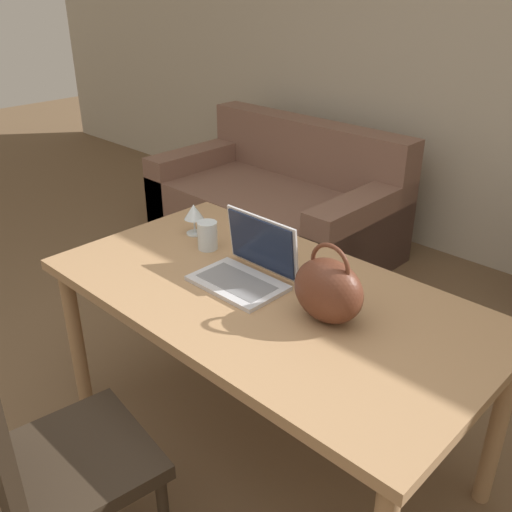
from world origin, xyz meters
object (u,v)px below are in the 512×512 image
at_px(chair, 44,455).
at_px(wine_glass, 194,213).
at_px(laptop, 249,264).
at_px(couch, 277,206).
at_px(handbag, 328,290).
at_px(drinking_glass, 208,235).

relative_size(chair, wine_glass, 6.75).
bearing_deg(laptop, couch, 128.60).
xyz_separation_m(chair, wine_glass, (-0.44, 0.96, 0.33)).
relative_size(couch, laptop, 4.99).
distance_m(couch, handbag, 2.19).
relative_size(couch, wine_glass, 12.31).
xyz_separation_m(couch, laptop, (1.16, -1.46, 0.51)).
bearing_deg(chair, handbag, 74.40).
distance_m(chair, handbag, 0.97).
bearing_deg(drinking_glass, laptop, -13.06).
bearing_deg(laptop, handbag, -2.30).
relative_size(chair, laptop, 2.73).
bearing_deg(chair, drinking_glass, 116.33).
bearing_deg(wine_glass, chair, -65.29).
relative_size(laptop, drinking_glass, 2.89).
xyz_separation_m(laptop, handbag, (0.36, -0.01, 0.05)).
bearing_deg(handbag, couch, 136.03).
bearing_deg(couch, chair, -63.16).
bearing_deg(wine_glass, handbag, -9.84).
relative_size(couch, handbag, 6.14).
xyz_separation_m(couch, handbag, (1.52, -1.47, 0.56)).
distance_m(couch, wine_glass, 1.61).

